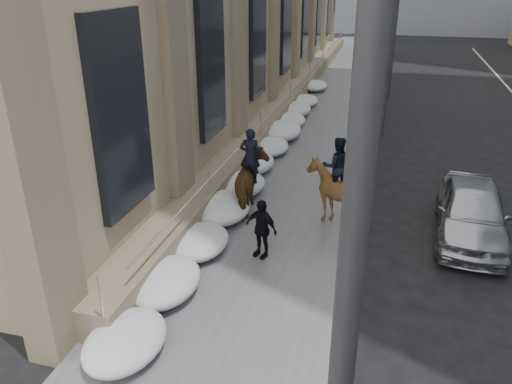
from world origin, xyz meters
TOP-DOWN VIEW (x-y plane):
  - ground at (0.00, 0.00)m, footprint 140.00×140.00m
  - sidewalk at (0.00, 10.00)m, footprint 5.00×80.00m
  - curb at (2.62, 10.00)m, footprint 0.24×80.00m
  - streetlight_near at (2.74, -6.00)m, footprint 1.71×0.24m
  - streetlight_mid at (2.74, 14.00)m, footprint 1.71×0.24m
  - streetlight_far at (2.74, 34.00)m, footprint 1.71×0.24m
  - traffic_signal at (2.07, 22.00)m, footprint 4.10×0.22m
  - snow_bank at (-1.42, 8.11)m, footprint 1.70×18.10m
  - mounted_horse_left at (-0.71, 4.79)m, footprint 1.37×2.30m
  - mounted_horse_right at (1.82, 4.62)m, footprint 1.91×2.04m
  - pedestrian at (0.23, 2.22)m, footprint 1.02×0.71m
  - car_silver at (5.62, 4.93)m, footprint 2.15×4.71m

SIDE VIEW (x-z plane):
  - ground at x=0.00m, z-range 0.00..0.00m
  - sidewalk at x=0.00m, z-range 0.00..0.12m
  - curb at x=2.62m, z-range 0.00..0.12m
  - snow_bank at x=-1.42m, z-range 0.09..0.85m
  - car_silver at x=5.62m, z-range 0.00..1.57m
  - pedestrian at x=0.23m, z-range 0.12..1.72m
  - mounted_horse_left at x=-0.71m, z-range -0.18..2.40m
  - mounted_horse_right at x=1.82m, z-range -0.11..2.49m
  - traffic_signal at x=2.07m, z-range 1.00..7.00m
  - streetlight_near at x=2.74m, z-range 0.58..8.58m
  - streetlight_mid at x=2.74m, z-range 0.58..8.58m
  - streetlight_far at x=2.74m, z-range 0.58..8.58m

